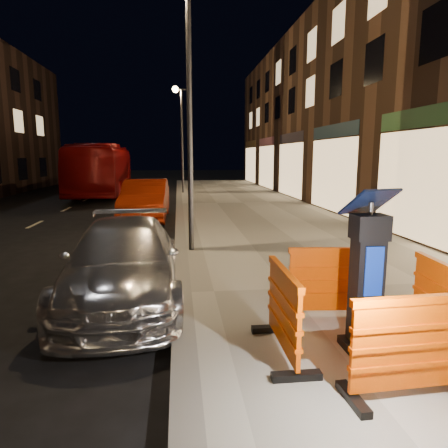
{
  "coord_description": "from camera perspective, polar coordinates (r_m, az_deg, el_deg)",
  "views": [
    {
      "loc": [
        -0.03,
        -6.27,
        2.36
      ],
      "look_at": [
        0.8,
        1.0,
        1.1
      ],
      "focal_mm": 32.0,
      "sensor_mm": 36.0,
      "label": 1
    }
  ],
  "objects": [
    {
      "name": "street_lamp_mid",
      "position": [
        9.31,
        -4.93,
        14.6
      ],
      "size": [
        0.12,
        0.12,
        6.0
      ],
      "primitive_type": "cylinder",
      "color": "#3F3F44",
      "rests_on": "sidewalk"
    },
    {
      "name": "barrier_bldgside",
      "position": [
        5.39,
        28.71,
        -10.07
      ],
      "size": [
        0.61,
        1.29,
        0.98
      ],
      "primitive_type": "cube",
      "rotation": [
        0.0,
        0.0,
        1.5
      ],
      "color": "#EC4F02",
      "rests_on": "sidewalk"
    },
    {
      "name": "street_lamp_far",
      "position": [
        24.28,
        -5.99,
        11.57
      ],
      "size": [
        0.12,
        0.12,
        6.0
      ],
      "primitive_type": "cylinder",
      "color": "#3F3F44",
      "rests_on": "sidewalk"
    },
    {
      "name": "barrier_kerbside",
      "position": [
        4.6,
        8.49,
        -12.3
      ],
      "size": [
        0.52,
        1.26,
        0.98
      ],
      "primitive_type": "cube",
      "rotation": [
        0.0,
        0.0,
        1.57
      ],
      "color": "#EC4F02",
      "rests_on": "sidewalk"
    },
    {
      "name": "ground_plane",
      "position": [
        6.7,
        -5.94,
        -10.91
      ],
      "size": [
        120.0,
        120.0,
        0.0
      ],
      "primitive_type": "plane",
      "color": "black",
      "rests_on": "ground"
    },
    {
      "name": "parking_kiosk",
      "position": [
        4.8,
        19.72,
        -6.94
      ],
      "size": [
        0.57,
        0.57,
        1.75
      ],
      "primitive_type": "cube",
      "rotation": [
        0.0,
        0.0,
        -0.04
      ],
      "color": "black",
      "rests_on": "sidewalk"
    },
    {
      "name": "car_silver",
      "position": [
        6.97,
        -13.94,
        -10.31
      ],
      "size": [
        1.99,
        4.48,
        1.28
      ],
      "primitive_type": "imported",
      "rotation": [
        0.0,
        0.0,
        0.05
      ],
      "color": "silver",
      "rests_on": "ground"
    },
    {
      "name": "bus_doubledecker",
      "position": [
        25.37,
        -16.81,
        4.01
      ],
      "size": [
        3.0,
        10.93,
        3.02
      ],
      "primitive_type": "imported",
      "rotation": [
        0.0,
        0.0,
        0.04
      ],
      "color": "maroon",
      "rests_on": "ground"
    },
    {
      "name": "barrier_front",
      "position": [
        4.16,
        25.35,
        -15.64
      ],
      "size": [
        1.28,
        0.58,
        0.98
      ],
      "primitive_type": "cube",
      "rotation": [
        0.0,
        0.0,
        0.05
      ],
      "color": "#EC4F02",
      "rests_on": "sidewalk"
    },
    {
      "name": "sidewalk",
      "position": [
        7.33,
        18.52,
        -8.92
      ],
      "size": [
        6.0,
        60.0,
        0.15
      ],
      "primitive_type": "cube",
      "color": "#99978B",
      "rests_on": "ground"
    },
    {
      "name": "car_red",
      "position": [
        15.27,
        -11.04,
        0.69
      ],
      "size": [
        1.63,
        4.51,
        1.48
      ],
      "primitive_type": "imported",
      "rotation": [
        0.0,
        0.0,
        -0.02
      ],
      "color": "#9A2209",
      "rests_on": "ground"
    },
    {
      "name": "barrier_back",
      "position": [
        5.74,
        15.3,
        -8.03
      ],
      "size": [
        1.3,
        0.63,
        0.98
      ],
      "primitive_type": "cube",
      "rotation": [
        0.0,
        0.0,
        -0.09
      ],
      "color": "#EC4F02",
      "rests_on": "sidewalk"
    },
    {
      "name": "kerb",
      "position": [
        6.67,
        -5.95,
        -10.31
      ],
      "size": [
        0.3,
        60.0,
        0.15
      ],
      "primitive_type": "cube",
      "color": "slate",
      "rests_on": "ground"
    }
  ]
}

